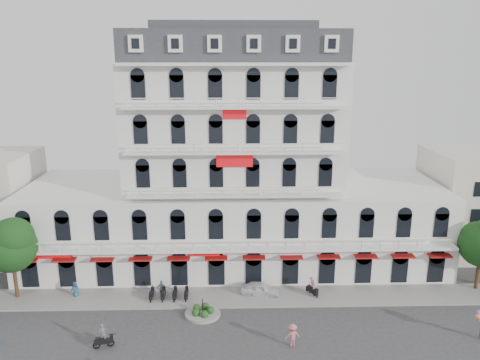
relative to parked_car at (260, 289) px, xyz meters
name	(u,v)px	position (x,y,z in m)	size (l,w,h in m)	color
ground	(237,355)	(-2.42, -9.50, -0.65)	(120.00, 120.00, 0.00)	#38383A
sidewalk	(235,297)	(-2.42, -0.50, -0.57)	(53.00, 4.00, 0.16)	gray
main_building	(234,175)	(-2.42, 8.50, 9.31)	(45.00, 15.00, 25.80)	silver
traffic_island	(203,312)	(-5.42, -3.50, -0.39)	(3.20, 3.20, 1.60)	gray
parked_scooter_row	(169,300)	(-8.77, -0.70, -0.65)	(4.40, 1.80, 1.10)	black
tree_west_inner	(11,243)	(-23.36, -0.02, 5.04)	(4.76, 4.76, 8.25)	#382314
parked_car	(260,289)	(0.00, 0.00, 0.00)	(1.53, 3.81, 1.30)	silver
rider_west	(103,337)	(-13.09, -8.18, 0.28)	(1.67, 0.75, 2.10)	black
rider_center	(312,286)	(5.02, -0.33, 0.41)	(1.05, 1.54, 2.04)	black
pedestrian_left	(75,290)	(-17.84, 0.00, 0.16)	(0.79, 0.52, 1.62)	navy
pedestrian_mid	(162,288)	(-9.55, 0.00, 0.17)	(0.96, 0.40, 1.63)	#5A5B62
pedestrian_right	(293,335)	(2.03, -8.36, 0.32)	(1.25, 0.72, 1.94)	#CF6D75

